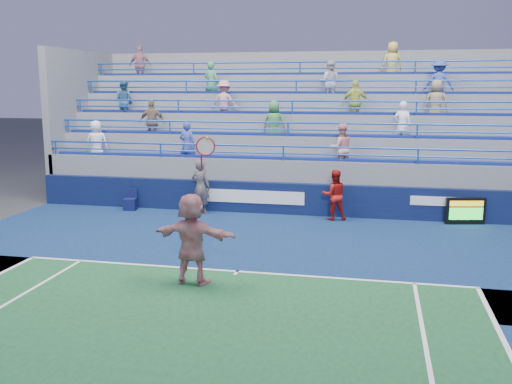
% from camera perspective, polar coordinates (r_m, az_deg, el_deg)
% --- Properties ---
extents(ground, '(120.00, 120.00, 0.00)m').
position_cam_1_polar(ground, '(13.78, -1.89, -8.02)').
color(ground, '#333538').
extents(sponsor_wall, '(18.00, 0.32, 1.10)m').
position_cam_1_polar(sponsor_wall, '(19.81, 2.62, -0.65)').
color(sponsor_wall, '#0B133C').
rests_on(sponsor_wall, ground).
extents(bleacher_stand, '(18.00, 5.60, 6.13)m').
position_cam_1_polar(bleacher_stand, '(23.34, 4.14, 3.50)').
color(bleacher_stand, slate).
rests_on(bleacher_stand, ground).
extents(serve_speed_board, '(1.27, 0.41, 0.88)m').
position_cam_1_polar(serve_speed_board, '(19.49, 20.20, -1.81)').
color(serve_speed_board, black).
rests_on(serve_speed_board, ground).
extents(judge_chair, '(0.49, 0.50, 0.76)m').
position_cam_1_polar(judge_chair, '(20.95, -12.45, -1.13)').
color(judge_chair, '#0D123F').
rests_on(judge_chair, ground).
extents(tennis_player, '(1.97, 0.77, 3.33)m').
position_cam_1_polar(tennis_player, '(12.81, -6.41, -4.65)').
color(tennis_player, silver).
rests_on(tennis_player, ground).
extents(line_judge, '(0.74, 0.54, 1.88)m').
position_cam_1_polar(line_judge, '(19.91, -5.56, 0.51)').
color(line_judge, '#141A39').
rests_on(line_judge, ground).
extents(ball_girl, '(0.95, 0.82, 1.69)m').
position_cam_1_polar(ball_girl, '(19.01, 7.84, -0.31)').
color(ball_girl, '#A41612').
rests_on(ball_girl, ground).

